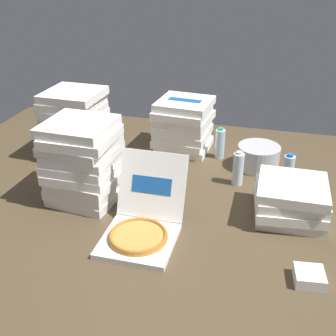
% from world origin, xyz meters
% --- Properties ---
extents(ground_plane, '(3.20, 2.40, 0.02)m').
position_xyz_m(ground_plane, '(0.00, 0.00, -0.01)').
color(ground_plane, '#4C3D28').
extents(open_pizza_box, '(0.35, 0.50, 0.36)m').
position_xyz_m(open_pizza_box, '(-0.01, -0.37, 0.08)').
color(open_pizza_box, white).
rests_on(open_pizza_box, ground_plane).
extents(pizza_stack_right_near, '(0.41, 0.41, 0.46)m').
position_xyz_m(pizza_stack_right_near, '(-0.72, 0.38, 0.23)').
color(pizza_stack_right_near, white).
rests_on(pizza_stack_right_near, ground_plane).
extents(pizza_stack_center_near, '(0.40, 0.39, 0.46)m').
position_xyz_m(pizza_stack_center_near, '(-0.43, -0.12, 0.23)').
color(pizza_stack_center_near, white).
rests_on(pizza_stack_center_near, ground_plane).
extents(pizza_stack_right_mid, '(0.40, 0.40, 0.36)m').
position_xyz_m(pizza_stack_right_mid, '(-0.04, 0.68, 0.18)').
color(pizza_stack_right_mid, white).
rests_on(pizza_stack_right_mid, ground_plane).
extents(pizza_stack_left_near, '(0.39, 0.40, 0.21)m').
position_xyz_m(pizza_stack_left_near, '(0.69, -0.02, 0.10)').
color(pizza_stack_left_near, white).
rests_on(pizza_stack_left_near, ground_plane).
extents(ice_bucket, '(0.27, 0.27, 0.15)m').
position_xyz_m(ice_bucket, '(0.49, 0.52, 0.08)').
color(ice_bucket, '#B7BABF').
rests_on(ice_bucket, ground_plane).
extents(water_bottle_0, '(0.07, 0.07, 0.22)m').
position_xyz_m(water_bottle_0, '(0.23, 0.61, 0.10)').
color(water_bottle_0, silver).
rests_on(water_bottle_0, ground_plane).
extents(water_bottle_1, '(0.07, 0.07, 0.22)m').
position_xyz_m(water_bottle_1, '(0.68, 0.31, 0.10)').
color(water_bottle_1, silver).
rests_on(water_bottle_1, ground_plane).
extents(water_bottle_2, '(0.07, 0.07, 0.22)m').
position_xyz_m(water_bottle_2, '(0.39, 0.27, 0.10)').
color(water_bottle_2, silver).
rests_on(water_bottle_2, ground_plane).
extents(napkin_pile, '(0.14, 0.14, 0.05)m').
position_xyz_m(napkin_pile, '(0.78, -0.51, 0.03)').
color(napkin_pile, white).
rests_on(napkin_pile, ground_plane).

